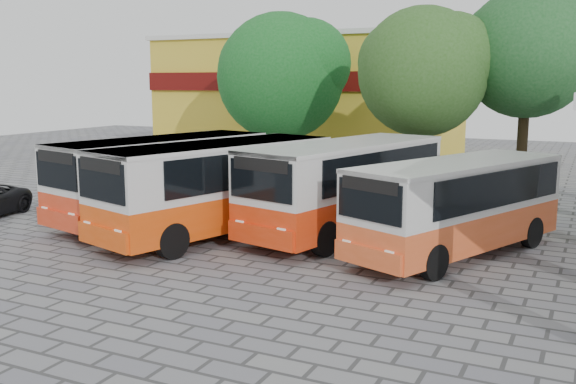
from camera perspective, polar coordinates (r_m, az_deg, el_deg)
The scene contains 9 objects.
ground at distance 18.36m, azimuth 0.52°, elevation -6.63°, with size 90.00×90.00×0.00m, color gray.
shophouse_block at distance 45.83m, azimuth 1.96°, elevation 8.49°, with size 20.40×10.40×8.30m.
bus_far_left at distance 24.43m, azimuth -11.08°, elevation 1.65°, with size 4.66×9.14×3.13m.
bus_centre_left at distance 21.68m, azimuth -6.30°, elevation 0.83°, with size 5.09×9.33×3.17m.
bus_centre_right at distance 21.97m, azimuth 5.18°, elevation 0.94°, with size 4.65×9.22×3.16m.
bus_far_right at distance 19.81m, azimuth 14.83°, elevation -0.81°, with size 5.30×8.52×2.86m.
tree_left at distance 35.76m, azimuth -0.50°, elevation 10.59°, with size 7.33×6.98×8.95m.
tree_middle at distance 29.40m, azimuth 12.06°, elevation 10.76°, with size 6.02×5.74×8.48m.
tree_right at distance 30.71m, azimuth 20.70°, elevation 11.84°, with size 6.03×5.74×9.31m.
Camera 1 is at (7.51, -15.93, 5.18)m, focal length 40.00 mm.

